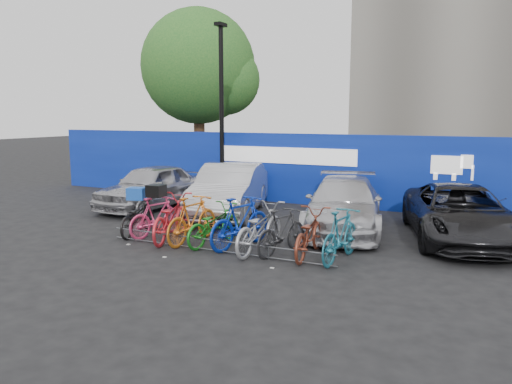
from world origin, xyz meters
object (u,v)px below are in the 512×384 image
Objects in this scene: bike_rack at (215,245)px; car_3 at (460,214)px; car_0 at (151,186)px; bike_9 at (341,235)px; bike_0 at (137,217)px; bike_6 at (259,228)px; bike_5 at (241,222)px; bike_7 at (282,231)px; bike_8 at (309,234)px; lamppost at (222,108)px; tree at (203,69)px; car_1 at (229,190)px; bike_1 at (157,217)px; bike_4 at (214,225)px; bike_3 at (192,220)px; car_2 at (344,204)px; bike_2 at (170,218)px.

bike_rack is 1.16× the size of car_3.
car_0 is 7.95m from bike_9.
bike_6 reaches higher than bike_0.
bike_5 reaches higher than bike_7.
lamppost is at bearing -49.81° from bike_8.
bike_5 is at bearing -54.78° from tree.
car_1 is 3.19m from bike_1.
car_0 is 5.83m from bike_5.
car_0 is at bearing -13.93° from bike_7.
bike_rack is 0.81m from bike_5.
bike_7 is (3.45, -0.14, 0.00)m from bike_1.
bike_8 is (-2.83, -2.89, -0.16)m from car_3.
car_0 is at bearing -28.08° from bike_6.
bike_4 is at bearing 13.04° from bike_7.
bike_6 is (1.22, -0.09, 0.06)m from bike_4.
bike_3 is 0.92× the size of bike_6.
tree is at bearing -50.38° from bike_6.
bike_0 is (0.56, -5.40, -2.82)m from lamppost.
bike_0 is 0.93× the size of bike_9.
car_2 is at bearing -119.79° from bike_4.
bike_2 is 1.15× the size of bike_4.
car_0 is 2.16× the size of bike_8.
car_0 is at bearing -17.36° from bike_9.
car_3 reaches higher than bike_6.
lamppost is at bearing -52.49° from tree.
car_3 is 2.48× the size of bike_8.
lamppost is at bearing -36.56° from bike_9.
tree is at bearing -36.88° from bike_7.
car_1 is at bearing 114.24° from bike_rack.
bike_9 is (4.76, -0.11, 0.05)m from bike_1.
bike_5 is (0.32, 0.61, 0.44)m from bike_rack.
lamppost is (3.57, -4.66, -1.80)m from tree.
bike_5 is 0.96× the size of bike_6.
bike_2 is at bearing 162.24° from bike_rack.
car_3 reaches higher than bike_5.
bike_5 is 1.02× the size of bike_8.
lamppost is 8.47m from bike_9.
car_3 is at bearing -31.80° from tree.
car_1 reaches higher than bike_3.
car_2 is 0.98× the size of car_3.
tree is 8.47m from car_0.
bike_2 is 1.06× the size of bike_5.
bike_3 is at bearing -60.01° from tree.
tree is at bearing 127.51° from lamppost.
lamppost reaches higher than bike_7.
car_0 is 2.30× the size of bike_4.
car_1 reaches higher than car_0.
bike_9 is at bearing -42.80° from lamppost.
bike_1 is 0.99× the size of bike_7.
car_2 reaches higher than bike_6.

